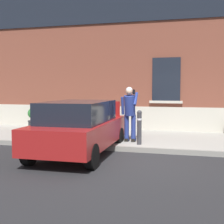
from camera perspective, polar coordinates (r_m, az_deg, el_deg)
The scene contains 10 objects.
ground_plane at distance 8.09m, azimuth 3.76°, elevation -8.82°, with size 80.00×80.00×0.00m, color #232326.
sidewalk at distance 10.78m, azimuth 6.70°, elevation -5.05°, with size 24.00×3.60×0.15m, color #99968E.
curb_edge at distance 8.98m, azimuth 4.95°, elevation -6.99°, with size 24.00×0.12×0.15m, color gray.
building_facade at distance 13.23m, azimuth 8.50°, elevation 12.59°, with size 24.00×1.52×7.50m.
hatchback_car_red at distance 8.54m, azimuth -6.04°, elevation -2.74°, with size 1.85×4.09×1.50m.
bollard_near_person at distance 9.28m, azimuth 5.11°, elevation -2.62°, with size 0.15×0.15×1.04m.
bollard_far_left at distance 10.38m, azimuth -13.35°, elevation -1.96°, with size 0.15×0.15×1.04m.
person_on_phone at distance 9.67m, azimuth 3.32°, elevation 0.27°, with size 0.51×0.51×1.74m.
planter_charcoal at distance 13.33m, azimuth -14.46°, elevation -1.02°, with size 0.44×0.44×0.86m.
planter_terracotta at distance 12.80m, azimuth -5.78°, elevation -1.12°, with size 0.44×0.44×0.86m.
Camera 1 is at (1.54, -7.72, 1.87)m, focal length 49.12 mm.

